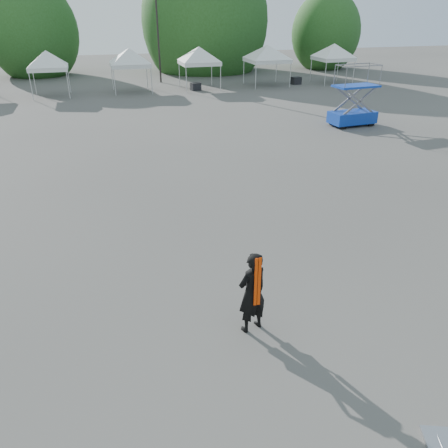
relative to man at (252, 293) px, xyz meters
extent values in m
plane|color=#474442|center=(0.50, 2.50, -0.93)|extent=(120.00, 120.00, 0.00)
cylinder|color=black|center=(3.50, 34.50, 3.82)|extent=(0.16, 0.16, 9.50)
cylinder|color=#382314|center=(-7.50, 42.50, 0.21)|extent=(0.36, 0.36, 2.27)
ellipsoid|color=#234D19|center=(-7.50, 42.50, 3.01)|extent=(4.16, 4.16, 4.78)
cylinder|color=#382314|center=(9.50, 41.50, 0.47)|extent=(0.36, 0.36, 2.80)
ellipsoid|color=#234D19|center=(9.50, 41.50, 3.92)|extent=(5.12, 5.12, 5.89)
cylinder|color=#382314|center=(22.50, 39.50, 0.12)|extent=(0.36, 0.36, 2.10)
ellipsoid|color=#234D19|center=(22.50, 39.50, 2.70)|extent=(3.84, 3.84, 4.42)
cylinder|color=silver|center=(-6.87, 28.55, 0.07)|extent=(0.06, 0.06, 2.00)
cylinder|color=silver|center=(-4.30, 28.55, 0.07)|extent=(0.06, 0.06, 2.00)
cylinder|color=silver|center=(-6.87, 31.12, 0.07)|extent=(0.06, 0.06, 2.00)
cylinder|color=silver|center=(-4.30, 31.12, 0.07)|extent=(0.06, 0.06, 2.00)
cube|color=silver|center=(-5.58, 29.83, 1.15)|extent=(2.77, 2.77, 0.30)
pyramid|color=silver|center=(-5.58, 29.83, 2.40)|extent=(3.92, 3.92, 1.10)
cylinder|color=silver|center=(-0.92, 28.75, 0.07)|extent=(0.06, 0.06, 2.00)
cylinder|color=silver|center=(1.92, 28.75, 0.07)|extent=(0.06, 0.06, 2.00)
cylinder|color=silver|center=(-0.92, 31.59, 0.07)|extent=(0.06, 0.06, 2.00)
cylinder|color=silver|center=(1.92, 31.59, 0.07)|extent=(0.06, 0.06, 2.00)
cube|color=silver|center=(0.50, 30.17, 1.15)|extent=(3.04, 3.04, 0.30)
pyramid|color=silver|center=(0.50, 30.17, 2.40)|extent=(4.30, 4.30, 1.10)
cylinder|color=silver|center=(4.66, 28.60, 0.07)|extent=(0.06, 0.06, 2.00)
cylinder|color=silver|center=(7.50, 28.60, 0.07)|extent=(0.06, 0.06, 2.00)
cylinder|color=silver|center=(4.66, 31.45, 0.07)|extent=(0.06, 0.06, 2.00)
cylinder|color=silver|center=(7.50, 31.45, 0.07)|extent=(0.06, 0.06, 2.00)
cube|color=silver|center=(6.08, 30.02, 1.15)|extent=(3.04, 3.04, 0.30)
pyramid|color=silver|center=(6.08, 30.02, 2.40)|extent=(4.30, 4.30, 1.10)
cylinder|color=silver|center=(10.54, 28.60, 0.07)|extent=(0.06, 0.06, 2.00)
cylinder|color=silver|center=(13.65, 28.60, 0.07)|extent=(0.06, 0.06, 2.00)
cylinder|color=silver|center=(10.54, 31.72, 0.07)|extent=(0.06, 0.06, 2.00)
cylinder|color=silver|center=(13.65, 31.72, 0.07)|extent=(0.06, 0.06, 2.00)
cube|color=silver|center=(12.09, 30.16, 1.15)|extent=(3.31, 3.31, 0.30)
pyramid|color=silver|center=(12.09, 30.16, 2.40)|extent=(4.68, 4.68, 1.10)
cylinder|color=silver|center=(16.85, 28.42, 0.07)|extent=(0.06, 0.06, 2.00)
cylinder|color=silver|center=(19.61, 28.42, 0.07)|extent=(0.06, 0.06, 2.00)
cylinder|color=silver|center=(16.85, 31.19, 0.07)|extent=(0.06, 0.06, 2.00)
cylinder|color=silver|center=(19.61, 31.19, 0.07)|extent=(0.06, 0.06, 2.00)
cube|color=silver|center=(18.23, 29.80, 1.15)|extent=(2.97, 2.97, 0.30)
pyramid|color=silver|center=(18.23, 29.80, 2.40)|extent=(4.20, 4.20, 1.10)
imported|color=black|center=(0.00, 0.00, 0.00)|extent=(0.78, 0.63, 1.86)
cube|color=#E63904|center=(0.00, -0.18, 0.37)|extent=(0.15, 0.02, 1.12)
cube|color=#0B4592|center=(11.59, 15.25, -0.44)|extent=(2.70, 1.51, 0.65)
cube|color=#0B4592|center=(11.59, 15.25, 1.29)|extent=(2.59, 1.45, 0.11)
cylinder|color=black|center=(10.66, 14.63, -0.74)|extent=(0.40, 0.19, 0.39)
cylinder|color=black|center=(12.61, 14.79, -0.74)|extent=(0.40, 0.19, 0.39)
cylinder|color=black|center=(10.57, 15.71, -0.74)|extent=(0.40, 0.19, 0.39)
cylinder|color=black|center=(12.52, 15.87, -0.74)|extent=(0.40, 0.19, 0.39)
cube|color=black|center=(5.60, 29.46, -0.63)|extent=(0.88, 0.75, 0.60)
cube|color=black|center=(14.90, 30.04, -0.62)|extent=(0.88, 0.73, 0.62)
camera|label=1|loc=(-2.64, -6.94, 5.27)|focal=35.00mm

